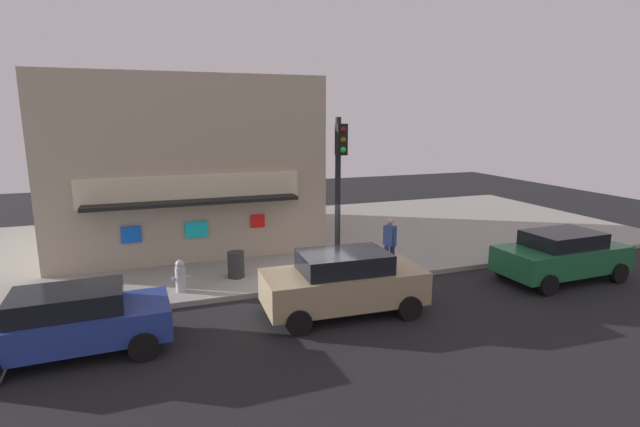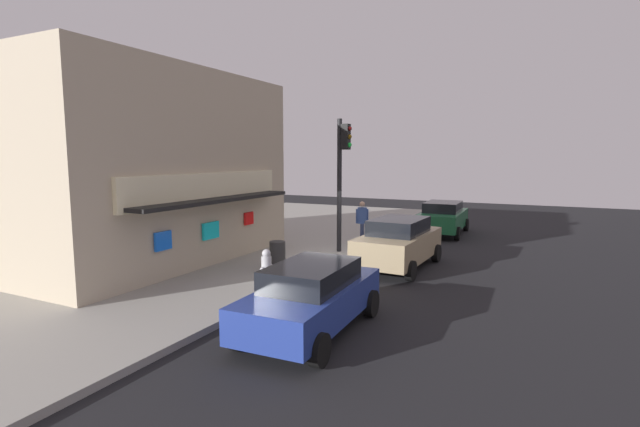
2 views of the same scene
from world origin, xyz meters
The scene contains 10 objects.
ground_plane centered at (0.00, 0.00, 0.00)m, with size 49.76×49.76×0.00m, color black.
sidewalk centered at (0.00, 6.16, 0.08)m, with size 33.17×12.31×0.16m, color gray.
corner_building centered at (-3.14, 7.58, 3.41)m, with size 9.72×8.83×6.50m.
traffic_light centered at (1.05, 0.65, 3.40)m, with size 0.32×0.58×5.05m.
fire_hydrant centered at (-3.87, 0.89, 0.63)m, with size 0.54×0.30×0.96m.
trash_can centered at (-2.11, 1.59, 0.58)m, with size 0.53×0.53×0.84m, color #2D2D2D.
pedestrian centered at (2.81, 0.50, 1.14)m, with size 0.48×0.52×1.80m.
parked_car_blue centered at (-6.43, -1.94, 0.79)m, with size 4.27×2.06×1.51m.
parked_car_green centered at (7.85, -1.77, 0.83)m, with size 4.32×2.20×1.60m.
parked_car_tan centered at (0.16, -1.88, 0.88)m, with size 4.36×2.21×1.71m.
Camera 1 is at (-4.62, -13.12, 5.23)m, focal length 26.91 mm.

